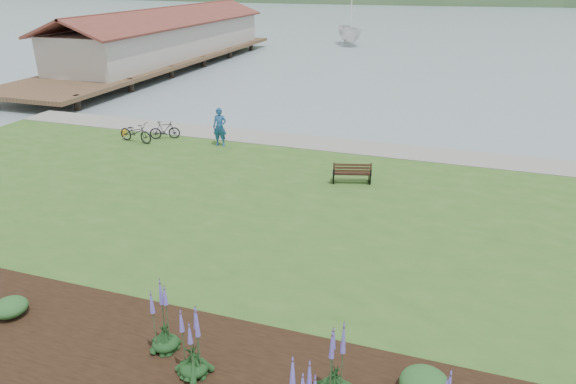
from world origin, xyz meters
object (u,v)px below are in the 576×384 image
bicycle_a (136,132)px  sailboat (350,45)px  park_bench (352,172)px  person (220,124)px

bicycle_a → sailboat: bearing=5.4°
bicycle_a → sailboat: (1.51, 44.21, -0.91)m
park_bench → bicycle_a: bicycle_a is taller
park_bench → person: (-7.24, 2.84, 0.65)m
park_bench → person: person is taller
person → park_bench: bearing=-28.4°
park_bench → bicycle_a: 11.74m
park_bench → bicycle_a: bearing=154.4°
person → sailboat: sailboat is taller
person → bicycle_a: size_ratio=1.14×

